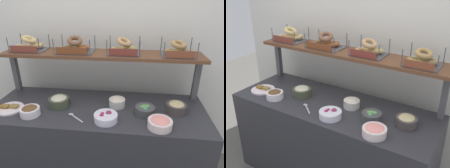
# 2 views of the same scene
# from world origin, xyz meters

# --- Properties ---
(back_wall) EXTENTS (3.10, 0.06, 2.40)m
(back_wall) POSITION_xyz_m (0.00, 0.55, 1.20)
(back_wall) COLOR silver
(back_wall) RESTS_ON ground_plane
(deli_counter) EXTENTS (1.90, 0.70, 0.85)m
(deli_counter) POSITION_xyz_m (0.00, 0.00, 0.42)
(deli_counter) COLOR #2D2D33
(deli_counter) RESTS_ON ground_plane
(shelf_riser_left) EXTENTS (0.05, 0.05, 0.40)m
(shelf_riser_left) POSITION_xyz_m (-0.89, 0.27, 1.05)
(shelf_riser_left) COLOR #4C4C51
(shelf_riser_left) RESTS_ON deli_counter
(shelf_riser_right) EXTENTS (0.05, 0.05, 0.40)m
(shelf_riser_right) POSITION_xyz_m (0.89, 0.27, 1.05)
(shelf_riser_right) COLOR #4C4C51
(shelf_riser_right) RESTS_ON deli_counter
(upper_shelf) EXTENTS (1.86, 0.32, 0.03)m
(upper_shelf) POSITION_xyz_m (0.00, 0.27, 1.26)
(upper_shelf) COLOR brown
(upper_shelf) RESTS_ON shelf_riser_left
(bowl_chocolate_spread) EXTENTS (0.16, 0.16, 0.08)m
(bowl_chocolate_spread) POSITION_xyz_m (-0.53, -0.19, 0.89)
(bowl_chocolate_spread) COLOR white
(bowl_chocolate_spread) RESTS_ON deli_counter
(bowl_beet_salad) EXTENTS (0.19, 0.19, 0.08)m
(bowl_beet_salad) POSITION_xyz_m (0.11, -0.20, 0.88)
(bowl_beet_salad) COLOR white
(bowl_beet_salad) RESTS_ON deli_counter
(bowl_tuna_salad) EXTENTS (0.18, 0.18, 0.10)m
(bowl_tuna_salad) POSITION_xyz_m (-0.34, -0.01, 0.90)
(bowl_tuna_salad) COLOR #444B37
(bowl_tuna_salad) RESTS_ON deli_counter
(bowl_lox_spread) EXTENTS (0.19, 0.19, 0.08)m
(bowl_lox_spread) POSITION_xyz_m (0.52, -0.24, 0.89)
(bowl_lox_spread) COLOR silver
(bowl_lox_spread) RESTS_ON deli_counter
(bowl_hummus) EXTENTS (0.17, 0.17, 0.09)m
(bowl_hummus) POSITION_xyz_m (0.68, 0.01, 0.90)
(bowl_hummus) COLOR #4A4241
(bowl_hummus) RESTS_ON deli_counter
(bowl_potato_salad) EXTENTS (0.14, 0.14, 0.09)m
(bowl_potato_salad) POSITION_xyz_m (0.17, 0.04, 0.90)
(bowl_potato_salad) COLOR silver
(bowl_potato_salad) RESTS_ON deli_counter
(bowl_veggie_mix) EXTENTS (0.16, 0.16, 0.08)m
(bowl_veggie_mix) POSITION_xyz_m (0.42, -0.06, 0.89)
(bowl_veggie_mix) COLOR #444547
(bowl_veggie_mix) RESTS_ON deli_counter
(serving_plate_white) EXTENTS (0.23, 0.23, 0.04)m
(serving_plate_white) POSITION_xyz_m (-0.76, -0.12, 0.86)
(serving_plate_white) COLOR white
(serving_plate_white) RESTS_ON deli_counter
(serving_spoon_near_plate) EXTENTS (0.15, 0.12, 0.01)m
(serving_spoon_near_plate) POSITION_xyz_m (-0.16, -0.17, 0.86)
(serving_spoon_near_plate) COLOR #B7B7BC
(serving_spoon_near_plate) RESTS_ON deli_counter
(bagel_basket_plain) EXTENTS (0.31, 0.25, 0.15)m
(bagel_basket_plain) POSITION_xyz_m (-0.70, 0.28, 1.33)
(bagel_basket_plain) COLOR #4C4C51
(bagel_basket_plain) RESTS_ON upper_shelf
(bagel_basket_cinnamon_raisin) EXTENTS (0.34, 0.26, 0.15)m
(bagel_basket_cinnamon_raisin) POSITION_xyz_m (-0.25, 0.27, 1.33)
(bagel_basket_cinnamon_raisin) COLOR #4C4C51
(bagel_basket_cinnamon_raisin) RESTS_ON upper_shelf
(bagel_basket_sesame) EXTENTS (0.29, 0.24, 0.15)m
(bagel_basket_sesame) POSITION_xyz_m (0.21, 0.27, 1.33)
(bagel_basket_sesame) COLOR #4C4C51
(bagel_basket_sesame) RESTS_ON upper_shelf
(bagel_basket_everything) EXTENTS (0.29, 0.25, 0.14)m
(bagel_basket_everything) POSITION_xyz_m (0.69, 0.26, 1.33)
(bagel_basket_everything) COLOR #4C4C51
(bagel_basket_everything) RESTS_ON upper_shelf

